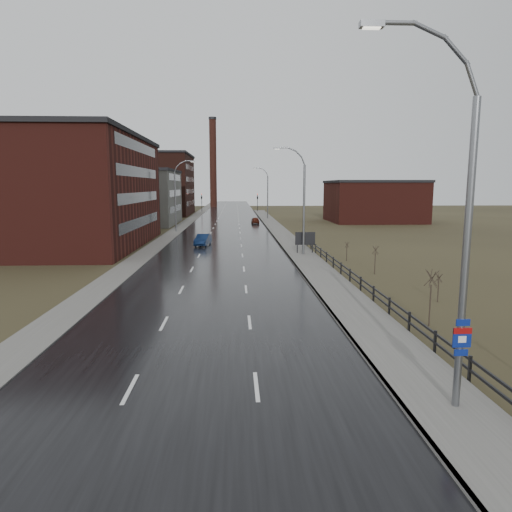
{
  "coord_description": "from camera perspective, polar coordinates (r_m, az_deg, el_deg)",
  "views": [
    {
      "loc": [
        1.56,
        -11.83,
        7.35
      ],
      "look_at": [
        2.85,
        16.45,
        3.0
      ],
      "focal_mm": 32.0,
      "sensor_mm": 36.0,
      "label": 1
    }
  ],
  "objects": [
    {
      "name": "ground",
      "position": [
        14.02,
        -9.37,
        -23.03
      ],
      "size": [
        320.0,
        320.0,
        0.0
      ],
      "primitive_type": "plane",
      "color": "#2D2819",
      "rests_on": "ground"
    },
    {
      "name": "road",
      "position": [
        72.22,
        -3.84,
        2.9
      ],
      "size": [
        14.0,
        300.0,
        0.06
      ],
      "primitive_type": "cube",
      "color": "black",
      "rests_on": "ground"
    },
    {
      "name": "sidewalk_right",
      "position": [
        47.91,
        5.87,
        -0.02
      ],
      "size": [
        3.2,
        180.0,
        0.18
      ],
      "primitive_type": "cube",
      "color": "#595651",
      "rests_on": "ground"
    },
    {
      "name": "curb_right",
      "position": [
        47.71,
        4.06,
        -0.04
      ],
      "size": [
        0.16,
        180.0,
        0.18
      ],
      "primitive_type": "cube",
      "color": "slate",
      "rests_on": "ground"
    },
    {
      "name": "sidewalk_left",
      "position": [
        72.85,
        -10.31,
        2.86
      ],
      "size": [
        2.4,
        260.0,
        0.12
      ],
      "primitive_type": "cube",
      "color": "#595651",
      "rests_on": "ground"
    },
    {
      "name": "warehouse_near",
      "position": [
        61.14,
        -24.47,
        7.41
      ],
      "size": [
        22.44,
        28.56,
        13.5
      ],
      "color": "#471914",
      "rests_on": "ground"
    },
    {
      "name": "warehouse_mid",
      "position": [
        91.96,
        -15.01,
        7.14
      ],
      "size": [
        16.32,
        20.4,
        10.5
      ],
      "color": "slate",
      "rests_on": "ground"
    },
    {
      "name": "warehouse_far",
      "position": [
        122.32,
        -14.36,
        8.67
      ],
      "size": [
        26.52,
        24.48,
        15.5
      ],
      "color": "#331611",
      "rests_on": "ground"
    },
    {
      "name": "building_right",
      "position": [
        98.18,
        14.51,
        6.66
      ],
      "size": [
        18.36,
        16.32,
        8.5
      ],
      "color": "#471914",
      "rests_on": "ground"
    },
    {
      "name": "smokestack",
      "position": [
        162.21,
        -5.39,
        11.58
      ],
      "size": [
        2.7,
        2.7,
        30.7
      ],
      "color": "#331611",
      "rests_on": "ground"
    },
    {
      "name": "streetlight_main",
      "position": [
        15.51,
        23.9,
        3.21
      ],
      "size": [
        3.91,
        0.29,
        12.11
      ],
      "color": "slate",
      "rests_on": "ground"
    },
    {
      "name": "streetlight_right_mid",
      "position": [
        48.35,
        5.68,
        6.91
      ],
      "size": [
        3.36,
        0.28,
        11.35
      ],
      "color": "slate",
      "rests_on": "ground"
    },
    {
      "name": "streetlight_left",
      "position": [
        74.42,
        -9.84,
        7.45
      ],
      "size": [
        3.36,
        0.28,
        11.35
      ],
      "color": "slate",
      "rests_on": "ground"
    },
    {
      "name": "streetlight_right_far",
      "position": [
        102.08,
        1.3,
        7.89
      ],
      "size": [
        3.36,
        0.28,
        11.35
      ],
      "color": "slate",
      "rests_on": "ground"
    },
    {
      "name": "guardrail",
      "position": [
        32.07,
        13.28,
        -3.44
      ],
      "size": [
        0.1,
        53.05,
        1.1
      ],
      "color": "black",
      "rests_on": "ground"
    },
    {
      "name": "shrub_c",
      "position": [
        25.74,
        20.98,
        -4.74
      ],
      "size": [
        0.71,
        0.75,
        3.03
      ],
      "color": "#382D23",
      "rests_on": "ground"
    },
    {
      "name": "shrub_d",
      "position": [
        31.38,
        21.84,
        -3.61
      ],
      "size": [
        0.44,
        0.47,
        1.85
      ],
      "color": "#382D23",
      "rests_on": "ground"
    },
    {
      "name": "shrub_e",
      "position": [
        39.45,
        14.67,
        -0.39
      ],
      "size": [
        0.57,
        0.6,
        2.42
      ],
      "color": "#382D23",
      "rests_on": "ground"
    },
    {
      "name": "shrub_f",
      "position": [
        45.93,
        11.28,
        0.62
      ],
      "size": [
        0.45,
        0.48,
        1.89
      ],
      "color": "#382D23",
      "rests_on": "ground"
    },
    {
      "name": "billboard",
      "position": [
        49.57,
        6.16,
        2.1
      ],
      "size": [
        2.17,
        0.17,
        2.45
      ],
      "color": "black",
      "rests_on": "ground"
    },
    {
      "name": "traffic_light_left",
      "position": [
        132.2,
        -6.82,
        7.49
      ],
      "size": [
        0.58,
        2.73,
        5.3
      ],
      "color": "black",
      "rests_on": "ground"
    },
    {
      "name": "traffic_light_right",
      "position": [
        132.01,
        0.19,
        7.55
      ],
      "size": [
        0.58,
        2.73,
        5.3
      ],
      "color": "black",
      "rests_on": "ground"
    },
    {
      "name": "car_near",
      "position": [
        56.91,
        -6.64,
        1.97
      ],
      "size": [
        2.05,
        4.42,
        1.4
      ],
      "primitive_type": "imported",
      "rotation": [
        0.0,
        0.0,
        -0.14
      ],
      "color": "#0C1C3E",
      "rests_on": "ground"
    },
    {
      "name": "car_far",
      "position": [
        89.75,
        -0.09,
        4.45
      ],
      "size": [
        1.53,
        3.76,
        1.28
      ],
      "primitive_type": "imported",
      "rotation": [
        0.0,
        0.0,
        3.15
      ],
      "color": "#4A170C",
      "rests_on": "ground"
    }
  ]
}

